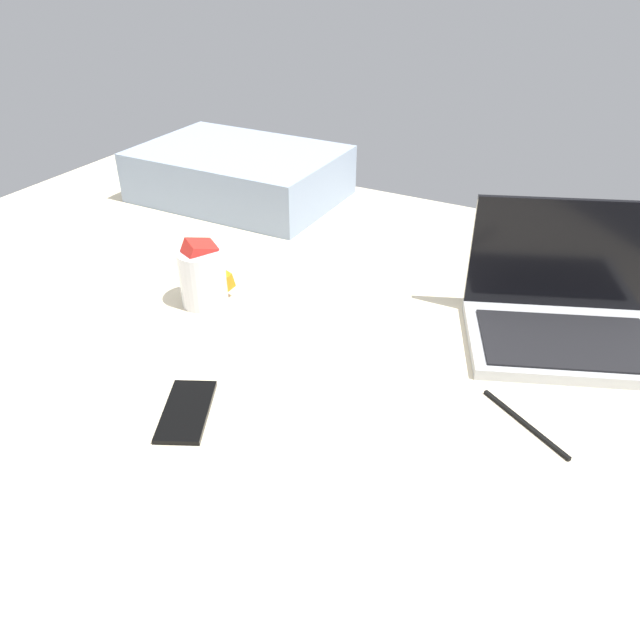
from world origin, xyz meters
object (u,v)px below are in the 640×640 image
(cell_phone, at_px, (186,411))
(pillow, at_px, (240,174))
(laptop, at_px, (564,316))
(snack_cup, at_px, (204,275))

(cell_phone, distance_m, pillow, 0.90)
(laptop, distance_m, pillow, 0.94)
(laptop, xyz_separation_m, pillow, (-0.89, 0.30, 0.02))
(snack_cup, distance_m, cell_phone, 0.34)
(snack_cup, height_order, cell_phone, snack_cup)
(laptop, height_order, cell_phone, laptop)
(snack_cup, bearing_deg, pillow, 117.31)
(cell_phone, relative_size, pillow, 0.27)
(snack_cup, relative_size, pillow, 0.27)
(cell_phone, bearing_deg, laptop, -159.64)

